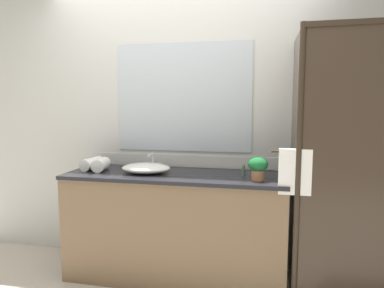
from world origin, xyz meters
name	(u,v)px	position (x,y,z in m)	size (l,w,h in m)	color
ground_plane	(175,277)	(0.00, 0.00, 0.00)	(8.00, 8.00, 0.00)	beige
wall_back_with_mirror	(184,123)	(0.00, 0.34, 1.30)	(4.40, 0.06, 2.60)	silver
vanity_cabinet	(175,226)	(0.00, 0.01, 0.45)	(1.80, 0.58, 0.90)	brown
shower_enclosure	(346,168)	(1.28, -0.19, 1.03)	(1.20, 0.59, 2.00)	#2D2319
sink_basin	(146,168)	(-0.24, -0.01, 0.94)	(0.41, 0.31, 0.08)	white
faucet	(153,164)	(-0.24, 0.16, 0.95)	(0.17, 0.14, 0.14)	silver
potted_plant	(258,166)	(0.68, -0.10, 1.00)	(0.15, 0.15, 0.18)	#B77A51
amenity_bottle_shampoo	(261,171)	(0.70, 0.04, 0.94)	(0.03, 0.03, 0.09)	silver
amenity_bottle_body_wash	(244,170)	(0.56, 0.04, 0.94)	(0.02, 0.02, 0.09)	#4C7056
amenity_bottle_conditioner	(260,168)	(0.69, 0.19, 0.94)	(0.03, 0.03, 0.08)	silver
rolled_towel_near_edge	(92,164)	(-0.76, 0.03, 0.95)	(0.10, 0.10, 0.23)	white
rolled_towel_middle	(101,165)	(-0.65, -0.01, 0.95)	(0.11, 0.11, 0.20)	white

